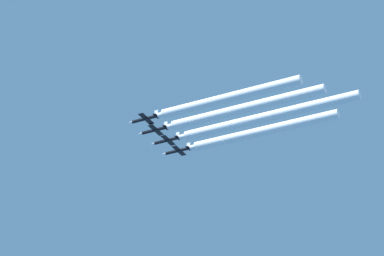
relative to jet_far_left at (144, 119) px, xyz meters
name	(u,v)px	position (x,y,z in m)	size (l,w,h in m)	color
jet_far_left	(144,119)	(0.00, 0.00, 0.00)	(8.34, 12.15, 2.92)	black
jet_inner_left	(154,130)	(7.98, 0.50, -0.43)	(8.34, 12.15, 2.92)	black
jet_center	(166,141)	(16.95, 0.35, -0.30)	(8.34, 12.15, 2.92)	black
jet_inner_right	(177,151)	(25.83, 0.46, -0.38)	(8.34, 12.15, 2.92)	black
smoke_trail_far_left	(227,98)	(0.00, -31.68, -0.03)	(3.35, 52.26, 3.35)	white
smoke_trail_inner_left	(243,109)	(7.98, -34.10, -0.46)	(3.35, 58.10, 3.35)	white
smoke_trail_center	(266,117)	(16.95, -38.67, -0.33)	(3.35, 66.97, 3.35)	white
smoke_trail_inner_right	(262,131)	(25.83, -33.46, -0.40)	(3.35, 56.76, 3.35)	white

